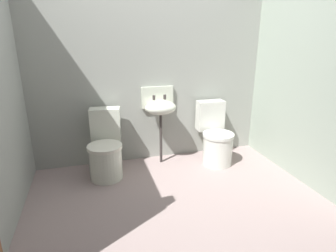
% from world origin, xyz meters
% --- Properties ---
extents(ground_plane, '(3.41, 2.47, 0.08)m').
position_xyz_m(ground_plane, '(0.00, 0.00, -0.04)').
color(ground_plane, gray).
extents(wall_back, '(3.41, 0.10, 2.36)m').
position_xyz_m(wall_back, '(0.00, 1.09, 1.18)').
color(wall_back, '#9A9E94').
rests_on(wall_back, ground).
extents(wall_right, '(0.10, 2.27, 2.36)m').
position_xyz_m(wall_right, '(1.56, 0.10, 1.18)').
color(wall_right, '#97A595').
rests_on(wall_right, ground).
extents(toilet_left, '(0.46, 0.64, 0.78)m').
position_xyz_m(toilet_left, '(-0.65, 0.69, 0.32)').
color(toilet_left, silver).
rests_on(toilet_left, ground).
extents(toilet_right, '(0.41, 0.60, 0.78)m').
position_xyz_m(toilet_right, '(0.77, 0.69, 0.32)').
color(toilet_right, silver).
rests_on(toilet_right, ground).
extents(sink, '(0.42, 0.35, 0.99)m').
position_xyz_m(sink, '(0.07, 0.87, 0.75)').
color(sink, '#3B3533').
rests_on(sink, ground).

